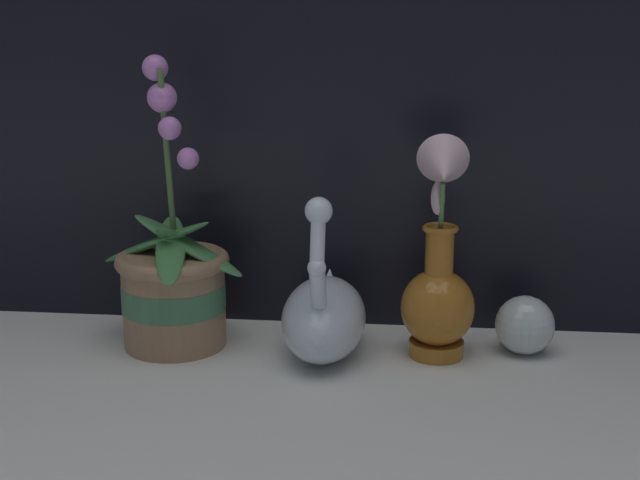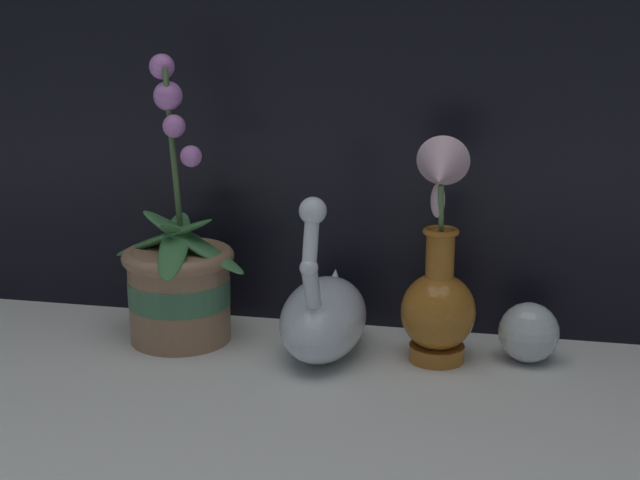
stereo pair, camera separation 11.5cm
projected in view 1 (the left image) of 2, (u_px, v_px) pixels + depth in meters
ground_plane at (330, 392)px, 1.07m from camera, size 2.80×2.80×0.00m
orchid_potted_plant at (173, 284)px, 1.20m from camera, size 0.21×0.20×0.39m
swan_figurine at (324, 314)px, 1.17m from camera, size 0.11×0.21×0.23m
blue_vase at (439, 280)px, 1.15m from camera, size 0.10×0.12×0.30m
glass_sphere at (525, 325)px, 1.18m from camera, size 0.08×0.08×0.08m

